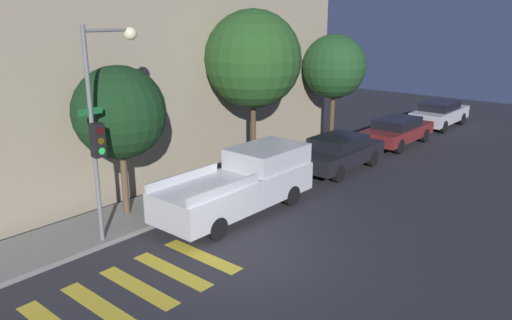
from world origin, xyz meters
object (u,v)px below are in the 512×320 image
Objects in this scene: sedan_near_corner at (339,152)px; tree_far_end at (334,67)px; pickup_truck at (243,183)px; traffic_light_pole at (103,113)px; tree_near_corner at (119,113)px; tree_midblock at (253,59)px; sedan_middle at (397,130)px; sedan_far_end at (440,113)px.

tree_far_end reaches higher than sedan_near_corner.
pickup_truck is 1.30× the size of sedan_near_corner.
traffic_light_pole is 1.12× the size of tree_far_end.
tree_midblock reaches higher than tree_near_corner.
traffic_light_pole is 0.93× the size of tree_midblock.
sedan_middle is (15.39, -1.27, -2.96)m from traffic_light_pole.
traffic_light_pole reaches higher than sedan_near_corner.
pickup_truck reaches higher than sedan_near_corner.
sedan_far_end is at bearing -0.00° from pickup_truck.
tree_near_corner reaches higher than sedan_near_corner.
pickup_truck is 10.05m from tree_far_end.
tree_midblock reaches higher than sedan_middle.
traffic_light_pole is 1.85m from tree_near_corner.
sedan_middle is (11.30, -0.00, -0.24)m from pickup_truck.
sedan_near_corner is 0.96× the size of sedan_middle.
traffic_light_pole is 5.07m from pickup_truck.
sedan_middle is at bearing -10.14° from tree_near_corner.
sedan_near_corner is (9.99, -1.27, -2.92)m from traffic_light_pole.
pickup_truck is 0.89× the size of tree_midblock.
tree_midblock is (3.41, 2.51, 3.57)m from pickup_truck.
sedan_middle is at bearing -4.73° from traffic_light_pole.
tree_near_corner reaches higher than sedan_middle.
sedan_far_end is at bearing -18.64° from tree_far_end.
tree_far_end is (13.39, 1.24, 0.12)m from traffic_light_pole.
traffic_light_pole is at bearing 162.71° from pickup_truck.
traffic_light_pole reaches higher than sedan_middle.
sedan_far_end reaches higher than sedan_near_corner.
tree_near_corner is 6.28m from tree_midblock.
pickup_truck is at bearing 180.00° from sedan_far_end.
tree_midblock is (-2.48, 2.51, 3.77)m from sedan_near_corner.
sedan_near_corner is 0.92× the size of tree_near_corner.
tree_near_corner is (-8.65, 2.51, 2.59)m from sedan_near_corner.
tree_midblock reaches higher than pickup_truck.
tree_midblock is at bearing -0.00° from tree_near_corner.
sedan_near_corner is at bearing -143.57° from tree_far_end.
tree_far_end is (-2.00, 2.51, 3.07)m from sedan_middle.
sedan_near_corner is 5.40m from sedan_middle.
sedan_far_end is 0.96× the size of tree_near_corner.
sedan_far_end is at bearing 0.00° from sedan_middle.
pickup_truck is 1.07× the size of tree_far_end.
pickup_truck is at bearing -143.63° from tree_midblock.
tree_far_end is at bearing 128.44° from sedan_middle.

